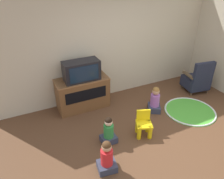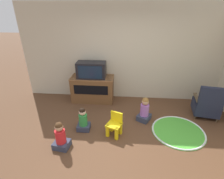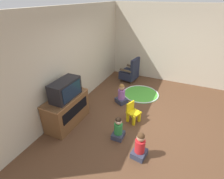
# 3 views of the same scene
# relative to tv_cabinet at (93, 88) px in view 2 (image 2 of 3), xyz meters

# --- Properties ---
(ground_plane) EXTENTS (30.00, 30.00, 0.00)m
(ground_plane) POSITION_rel_tv_cabinet_xyz_m (0.93, -1.82, -0.39)
(ground_plane) COLOR brown
(wall_back) EXTENTS (5.82, 0.12, 2.71)m
(wall_back) POSITION_rel_tv_cabinet_xyz_m (0.84, 0.35, 0.97)
(wall_back) COLOR beige
(wall_back) RESTS_ON ground_plane
(tv_cabinet) EXTENTS (1.22, 0.55, 0.75)m
(tv_cabinet) POSITION_rel_tv_cabinet_xyz_m (0.00, 0.00, 0.00)
(tv_cabinet) COLOR brown
(tv_cabinet) RESTS_ON ground_plane
(television) EXTENTS (0.80, 0.39, 0.45)m
(television) POSITION_rel_tv_cabinet_xyz_m (0.00, -0.04, 0.59)
(television) COLOR black
(television) RESTS_ON tv_cabinet
(black_armchair) EXTENTS (0.67, 0.65, 0.91)m
(black_armchair) POSITION_rel_tv_cabinet_xyz_m (3.02, -0.61, -0.05)
(black_armchair) COLOR brown
(black_armchair) RESTS_ON ground_plane
(yellow_kid_chair) EXTENTS (0.39, 0.38, 0.52)m
(yellow_kid_chair) POSITION_rel_tv_cabinet_xyz_m (0.75, -1.49, -0.17)
(yellow_kid_chair) COLOR yellow
(yellow_kid_chair) RESTS_ON ground_plane
(play_mat) EXTENTS (1.19, 1.19, 0.04)m
(play_mat) POSITION_rel_tv_cabinet_xyz_m (2.20, -1.29, -0.38)
(play_mat) COLOR green
(play_mat) RESTS_ON ground_plane
(child_watching_left) EXTENTS (0.40, 0.42, 0.63)m
(child_watching_left) POSITION_rel_tv_cabinet_xyz_m (1.45, -0.89, -0.12)
(child_watching_left) COLOR #33384C
(child_watching_left) RESTS_ON ground_plane
(child_watching_center) EXTENTS (0.34, 0.31, 0.61)m
(child_watching_center) POSITION_rel_tv_cabinet_xyz_m (-0.28, -1.98, -0.13)
(child_watching_center) COLOR #33384C
(child_watching_center) RESTS_ON ground_plane
(child_watching_right) EXTENTS (0.30, 0.26, 0.57)m
(child_watching_right) POSITION_rel_tv_cabinet_xyz_m (0.03, -1.38, -0.14)
(child_watching_right) COLOR #33384C
(child_watching_right) RESTS_ON ground_plane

